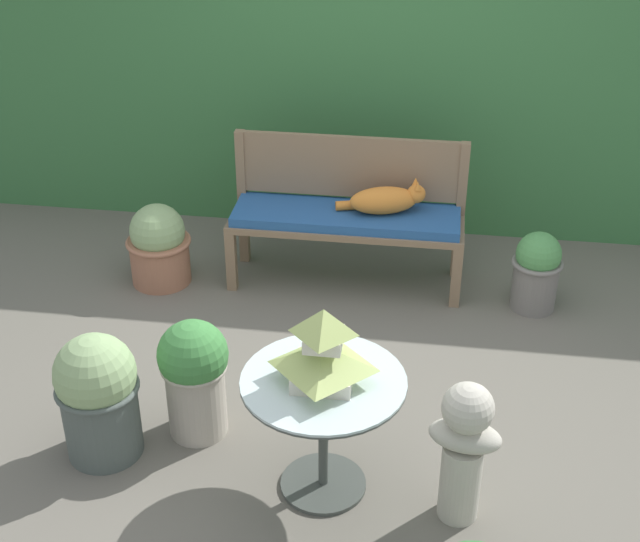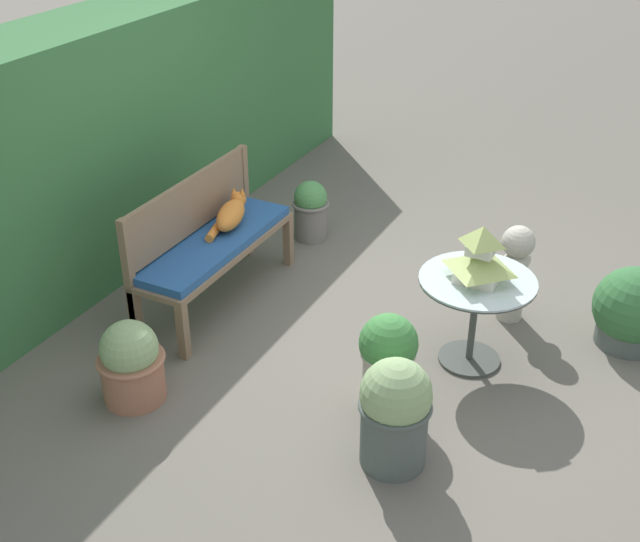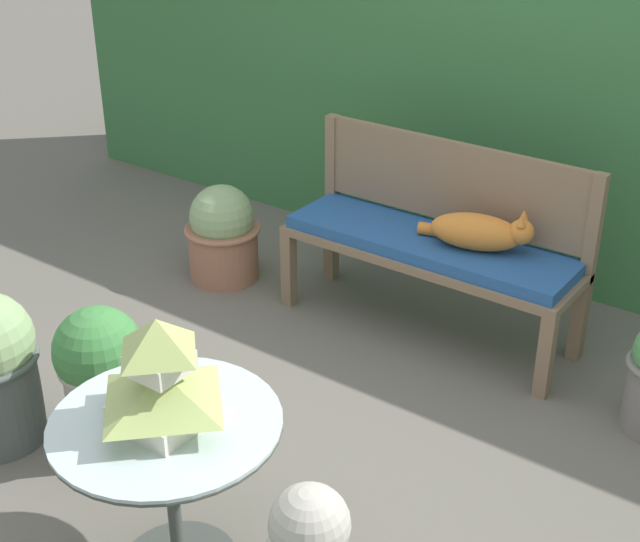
{
  "view_description": "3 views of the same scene",
  "coord_description": "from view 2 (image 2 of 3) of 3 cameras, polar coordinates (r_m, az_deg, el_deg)",
  "views": [
    {
      "loc": [
        0.39,
        -3.63,
        2.89
      ],
      "look_at": [
        -0.2,
        0.44,
        0.48
      ],
      "focal_mm": 50.0,
      "sensor_mm": 36.0,
      "label": 1
    },
    {
      "loc": [
        -4.13,
        -1.69,
        3.04
      ],
      "look_at": [
        -0.32,
        0.25,
        0.57
      ],
      "focal_mm": 45.0,
      "sensor_mm": 36.0,
      "label": 2
    },
    {
      "loc": [
        1.63,
        -2.14,
        2.23
      ],
      "look_at": [
        -0.19,
        0.36,
        0.63
      ],
      "focal_mm": 50.0,
      "sensor_mm": 36.0,
      "label": 3
    }
  ],
  "objects": [
    {
      "name": "foliage_hedge_back",
      "position": [
        6.11,
        -15.85,
        8.42
      ],
      "size": [
        6.4,
        0.74,
        1.81
      ],
      "primitive_type": "cube",
      "color": "#38703D",
      "rests_on": "ground"
    },
    {
      "name": "potted_plant_table_near",
      "position": [
        4.81,
        -13.28,
        -6.38
      ],
      "size": [
        0.4,
        0.4,
        0.52
      ],
      "color": "#9E664C",
      "rests_on": "ground"
    },
    {
      "name": "patio_table",
      "position": [
        4.95,
        11.03,
        -1.82
      ],
      "size": [
        0.71,
        0.71,
        0.6
      ],
      "color": "#424742",
      "rests_on": "ground"
    },
    {
      "name": "garden_bust",
      "position": [
        5.49,
        13.69,
        0.22
      ],
      "size": [
        0.33,
        0.22,
        0.69
      ],
      "rotation": [
        0.0,
        0.0,
        -0.17
      ],
      "color": "#B7B2A3",
      "rests_on": "ground"
    },
    {
      "name": "potted_plant_path_edge",
      "position": [
        4.23,
        5.35,
        -9.96
      ],
      "size": [
        0.39,
        0.39,
        0.64
      ],
      "color": "#4C5651",
      "rests_on": "ground"
    },
    {
      "name": "garden_bench",
      "position": [
        5.56,
        -7.38,
        1.6
      ],
      "size": [
        1.42,
        0.43,
        0.49
      ],
      "color": "#7F664C",
      "rests_on": "ground"
    },
    {
      "name": "ground",
      "position": [
        5.4,
        3.96,
        -4.3
      ],
      "size": [
        30.0,
        30.0,
        0.0
      ],
      "primitive_type": "plane",
      "color": "#666056"
    },
    {
      "name": "bench_backrest",
      "position": [
        5.56,
        -9.2,
        4.08
      ],
      "size": [
        1.42,
        0.06,
        0.9
      ],
      "color": "#7F664C",
      "rests_on": "ground"
    },
    {
      "name": "pagoda_birdhouse",
      "position": [
        4.82,
        11.34,
        0.97
      ],
      "size": [
        0.34,
        0.34,
        0.35
      ],
      "color": "silver",
      "rests_on": "patio_table"
    },
    {
      "name": "potted_plant_bench_right",
      "position": [
        5.52,
        21.32,
        -2.67
      ],
      "size": [
        0.51,
        0.51,
        0.54
      ],
      "color": "#4C5651",
      "rests_on": "ground"
    },
    {
      "name": "potted_plant_patio_mid",
      "position": [
        4.58,
        4.84,
        -6.28
      ],
      "size": [
        0.34,
        0.34,
        0.62
      ],
      "color": "#ADA393",
      "rests_on": "ground"
    },
    {
      "name": "potted_plant_hedge_corner",
      "position": [
        6.44,
        -0.67,
        4.4
      ],
      "size": [
        0.3,
        0.3,
        0.49
      ],
      "color": "slate",
      "rests_on": "ground"
    },
    {
      "name": "cat",
      "position": [
        5.67,
        -6.37,
        4.05
      ],
      "size": [
        0.54,
        0.27,
        0.21
      ],
      "rotation": [
        0.0,
        0.0,
        0.27
      ],
      "color": "orange",
      "rests_on": "garden_bench"
    }
  ]
}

